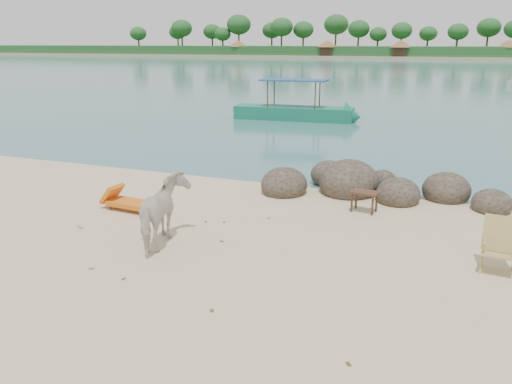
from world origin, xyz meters
TOP-DOWN VIEW (x-y plane):
  - water at (0.00, 90.00)m, footprint 400.00×400.00m
  - far_shore at (0.00, 170.00)m, footprint 420.00×90.00m
  - far_scenery at (0.03, 136.70)m, footprint 420.00×18.00m
  - boulders at (1.81, 5.99)m, footprint 6.55×3.05m
  - cow at (-1.53, 0.75)m, footprint 1.19×1.86m
  - side_table at (2.01, 4.37)m, footprint 0.72×0.53m
  - lounge_chair at (-3.43, 2.37)m, footprint 1.77×0.75m
  - deck_chair at (4.88, 1.80)m, footprint 0.71×0.76m
  - boat_near at (-4.37, 19.24)m, footprint 7.49×2.20m
  - dead_leaves at (-0.37, -0.43)m, footprint 8.24×6.61m

SIDE VIEW (x-z plane):
  - water at x=0.00m, z-range 0.00..0.00m
  - far_shore at x=0.00m, z-range -0.70..0.70m
  - dead_leaves at x=-0.37m, z-range 0.00..0.00m
  - boulders at x=1.81m, z-range -0.39..0.87m
  - lounge_chair at x=-3.43m, z-range 0.00..0.52m
  - side_table at x=2.01m, z-range 0.00..0.53m
  - deck_chair at x=4.88m, z-range 0.00..0.99m
  - cow at x=-1.53m, z-range 0.00..1.45m
  - boat_near at x=-4.37m, z-range 0.00..3.58m
  - far_scenery at x=0.03m, z-range -1.61..7.89m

